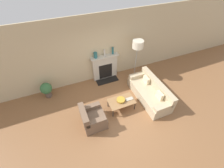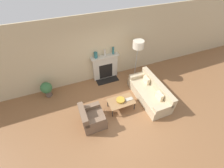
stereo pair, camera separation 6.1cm
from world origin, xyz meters
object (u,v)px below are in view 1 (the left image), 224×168
armchair_near (92,118)px  couch (150,92)px  book (129,99)px  mantel_vase_center_right (113,51)px  potted_plant (46,89)px  floor_lamp (138,47)px  mantel_vase_left (95,55)px  fireplace (105,67)px  coffee_table (121,101)px  bowl (121,100)px  mantel_vase_center_left (105,53)px

armchair_near → couch: bearing=-83.1°
book → armchair_near: bearing=-170.4°
armchair_near → book: bearing=-81.5°
mantel_vase_center_right → potted_plant: (-2.99, -0.26, -0.93)m
mantel_vase_center_right → potted_plant: size_ratio=0.46×
couch → armchair_near: (-2.50, -0.30, 0.02)m
floor_lamp → potted_plant: (-3.85, 0.27, -1.20)m
couch → mantel_vase_center_right: mantel_vase_center_right is taller
mantel_vase_left → book: bearing=-72.8°
fireplace → armchair_near: bearing=-120.3°
floor_lamp → mantel_vase_left: 1.75m
book → coffee_table: bearing=175.5°
mantel_vase_center_right → book: bearing=-94.6°
bowl → mantel_vase_center_right: bearing=76.0°
fireplace → armchair_near: 2.56m
mantel_vase_left → potted_plant: 2.40m
armchair_near → potted_plant: 2.35m
mantel_vase_left → potted_plant: bearing=-173.2°
bowl → mantel_vase_center_right: 2.19m
mantel_vase_center_right → potted_plant: bearing=-175.0°
book → couch: bearing=5.7°
bowl → potted_plant: (-2.50, 1.68, -0.04)m
book → floor_lamp: 2.14m
couch → floor_lamp: bearing=178.4°
book → mantel_vase_center_left: mantel_vase_center_left is taller
bowl → armchair_near: bearing=-167.2°
couch → bowl: couch is taller
coffee_table → book: book is taller
armchair_near → potted_plant: size_ratio=1.21×
coffee_table → book: 0.31m
mantel_vase_center_left → mantel_vase_center_right: (0.38, 0.00, 0.01)m
fireplace → book: (0.23, -1.97, -0.17)m
coffee_table → floor_lamp: floor_lamp is taller
armchair_near → floor_lamp: floor_lamp is taller
floor_lamp → potted_plant: floor_lamp is taller
book → potted_plant: size_ratio=0.43×
mantel_vase_left → mantel_vase_center_right: (0.77, 0.00, 0.03)m
coffee_table → mantel_vase_center_right: bearing=76.7°
fireplace → bowl: bearing=-92.8°
bowl → book: bowl is taller
coffee_table → mantel_vase_left: 2.19m
mantel_vase_center_left → bowl: bearing=-93.2°
mantel_vase_center_left → couch: bearing=-57.7°
couch → armchair_near: armchair_near is taller
mantel_vase_left → potted_plant: size_ratio=0.36×
fireplace → potted_plant: bearing=-174.5°
bowl → book: bearing=-7.8°
book → mantel_vase_center_right: (0.16, 1.98, 0.93)m
coffee_table → mantel_vase_left: mantel_vase_left is taller
book → potted_plant: (-2.83, 1.72, -0.00)m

